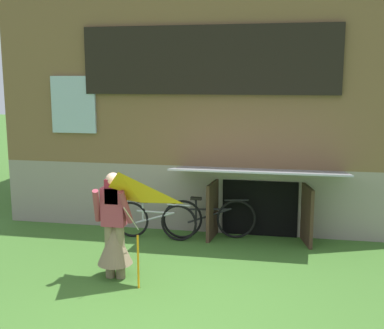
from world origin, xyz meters
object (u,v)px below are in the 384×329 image
(person, at_px, (114,234))
(kite, at_px, (119,204))
(bicycle_silver, at_px, (155,220))
(bicycle_black, at_px, (209,218))

(person, height_order, kite, kite)
(kite, xyz_separation_m, bicycle_silver, (-0.18, 2.40, -0.94))
(kite, relative_size, bicycle_silver, 1.00)
(bicycle_black, bearing_deg, kite, -118.57)
(kite, relative_size, bicycle_black, 0.94)
(bicycle_black, bearing_deg, bicycle_silver, -178.63)
(kite, height_order, bicycle_black, kite)
(kite, xyz_separation_m, bicycle_black, (0.80, 2.63, -0.91))
(person, xyz_separation_m, bicycle_silver, (0.11, 1.84, -0.32))
(person, bearing_deg, bicycle_silver, 110.26)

